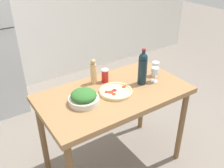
{
  "coord_description": "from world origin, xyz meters",
  "views": [
    {
      "loc": [
        -1.06,
        -1.55,
        2.03
      ],
      "look_at": [
        0.0,
        0.04,
        0.94
      ],
      "focal_mm": 40.0,
      "sensor_mm": 36.0,
      "label": 1
    }
  ],
  "objects_px": {
    "wine_bottle": "(143,68)",
    "salad_bowl": "(84,97)",
    "pepper_mill": "(94,72)",
    "wine_glass_far": "(155,66)",
    "homemade_pizza": "(116,91)",
    "salt_canister": "(105,76)",
    "wine_glass_near": "(155,72)"
  },
  "relations": [
    {
      "from": "wine_bottle",
      "to": "salad_bowl",
      "type": "distance_m",
      "value": 0.61
    },
    {
      "from": "pepper_mill",
      "to": "salad_bowl",
      "type": "xyz_separation_m",
      "value": [
        -0.23,
        -0.24,
        -0.06
      ]
    },
    {
      "from": "wine_glass_far",
      "to": "homemade_pizza",
      "type": "distance_m",
      "value": 0.51
    },
    {
      "from": "wine_glass_far",
      "to": "salad_bowl",
      "type": "xyz_separation_m",
      "value": [
        -0.81,
        -0.04,
        -0.05
      ]
    },
    {
      "from": "wine_glass_far",
      "to": "salt_canister",
      "type": "relative_size",
      "value": 1.11
    },
    {
      "from": "pepper_mill",
      "to": "homemade_pizza",
      "type": "distance_m",
      "value": 0.28
    },
    {
      "from": "homemade_pizza",
      "to": "salt_canister",
      "type": "xyz_separation_m",
      "value": [
        0.03,
        0.22,
        0.05
      ]
    },
    {
      "from": "wine_glass_far",
      "to": "homemade_pizza",
      "type": "xyz_separation_m",
      "value": [
        -0.5,
        -0.05,
        -0.09
      ]
    },
    {
      "from": "wine_glass_near",
      "to": "wine_glass_far",
      "type": "distance_m",
      "value": 0.12
    },
    {
      "from": "pepper_mill",
      "to": "salad_bowl",
      "type": "height_order",
      "value": "pepper_mill"
    },
    {
      "from": "wine_glass_near",
      "to": "pepper_mill",
      "type": "distance_m",
      "value": 0.57
    },
    {
      "from": "salad_bowl",
      "to": "salt_canister",
      "type": "xyz_separation_m",
      "value": [
        0.33,
        0.21,
        0.01
      ]
    },
    {
      "from": "salt_canister",
      "to": "wine_glass_near",
      "type": "bearing_deg",
      "value": -33.2
    },
    {
      "from": "wine_bottle",
      "to": "salad_bowl",
      "type": "bearing_deg",
      "value": 178.89
    },
    {
      "from": "wine_bottle",
      "to": "salt_canister",
      "type": "bearing_deg",
      "value": 140.63
    },
    {
      "from": "homemade_pizza",
      "to": "salt_canister",
      "type": "distance_m",
      "value": 0.23
    },
    {
      "from": "wine_glass_near",
      "to": "wine_glass_far",
      "type": "bearing_deg",
      "value": 45.14
    },
    {
      "from": "salad_bowl",
      "to": "wine_bottle",
      "type": "bearing_deg",
      "value": -1.11
    },
    {
      "from": "pepper_mill",
      "to": "salad_bowl",
      "type": "distance_m",
      "value": 0.34
    },
    {
      "from": "pepper_mill",
      "to": "wine_glass_far",
      "type": "bearing_deg",
      "value": -19.33
    },
    {
      "from": "wine_glass_near",
      "to": "homemade_pizza",
      "type": "relative_size",
      "value": 0.49
    },
    {
      "from": "salt_canister",
      "to": "homemade_pizza",
      "type": "bearing_deg",
      "value": -97.41
    },
    {
      "from": "salad_bowl",
      "to": "homemade_pizza",
      "type": "relative_size",
      "value": 0.86
    },
    {
      "from": "wine_glass_far",
      "to": "salad_bowl",
      "type": "bearing_deg",
      "value": -177.18
    },
    {
      "from": "wine_glass_near",
      "to": "salt_canister",
      "type": "bearing_deg",
      "value": 146.8
    },
    {
      "from": "salad_bowl",
      "to": "homemade_pizza",
      "type": "distance_m",
      "value": 0.31
    },
    {
      "from": "pepper_mill",
      "to": "homemade_pizza",
      "type": "height_order",
      "value": "pepper_mill"
    },
    {
      "from": "salt_canister",
      "to": "salad_bowl",
      "type": "bearing_deg",
      "value": -148.42
    },
    {
      "from": "wine_bottle",
      "to": "wine_glass_far",
      "type": "height_order",
      "value": "wine_bottle"
    },
    {
      "from": "wine_bottle",
      "to": "wine_glass_far",
      "type": "bearing_deg",
      "value": 13.77
    },
    {
      "from": "wine_glass_far",
      "to": "salt_canister",
      "type": "distance_m",
      "value": 0.5
    },
    {
      "from": "wine_glass_far",
      "to": "salad_bowl",
      "type": "height_order",
      "value": "wine_glass_far"
    }
  ]
}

